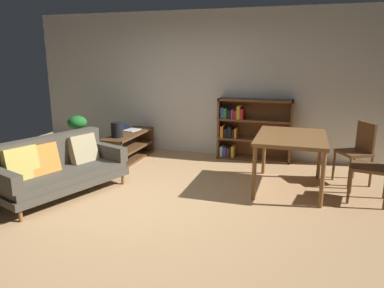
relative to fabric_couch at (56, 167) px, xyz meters
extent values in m
plane|color=tan|center=(1.24, 0.04, -0.39)|extent=(8.16, 8.16, 0.00)
cube|color=silver|center=(1.24, 2.74, 0.96)|extent=(6.80, 0.10, 2.70)
cylinder|color=brown|center=(0.68, 0.61, -0.31)|extent=(0.04, 0.04, 0.15)
cylinder|color=brown|center=(0.14, -0.88, -0.31)|extent=(0.04, 0.04, 0.15)
cylinder|color=brown|center=(0.05, 0.83, -0.31)|extent=(0.04, 0.04, 0.15)
cube|color=#474238|center=(0.10, -0.02, -0.19)|extent=(1.33, 1.90, 0.10)
cube|color=#474238|center=(0.10, -0.02, -0.09)|extent=(1.28, 1.83, 0.10)
cube|color=#474238|center=(-0.19, 0.08, 0.18)|extent=(0.73, 1.63, 0.44)
cube|color=#474238|center=(0.37, 0.73, 0.07)|extent=(0.76, 0.39, 0.21)
cube|color=#474238|center=(-0.17, -0.78, 0.07)|extent=(0.76, 0.39, 0.21)
cube|color=tan|center=(-0.20, -0.43, 0.15)|extent=(0.36, 0.48, 0.44)
cube|color=orange|center=(-0.10, -0.14, 0.14)|extent=(0.35, 0.46, 0.42)
cube|color=tan|center=(0.12, 0.48, 0.15)|extent=(0.36, 0.47, 0.43)
cube|color=#56351E|center=(0.17, 2.47, -0.13)|extent=(0.43, 0.04, 0.51)
cube|color=#56351E|center=(0.17, 1.16, -0.13)|extent=(0.43, 0.04, 0.51)
cube|color=#56351E|center=(0.17, 1.81, -0.16)|extent=(0.43, 1.31, 0.04)
cube|color=#56351E|center=(0.17, 1.81, 0.10)|extent=(0.43, 1.35, 0.04)
cube|color=#56351E|center=(0.17, 1.81, -0.37)|extent=(0.43, 1.31, 0.04)
cube|color=silver|center=(0.13, 2.04, 0.13)|extent=(0.28, 0.34, 0.02)
cube|color=black|center=(-0.08, 2.07, 0.19)|extent=(0.24, 0.33, 0.11)
cylinder|color=black|center=(0.16, 1.44, 0.25)|extent=(0.20, 0.20, 0.26)
cylinder|color=slate|center=(0.16, 1.44, 0.30)|extent=(0.11, 0.11, 0.01)
cylinder|color=brown|center=(-0.93, 1.86, -0.30)|extent=(0.35, 0.35, 0.18)
cylinder|color=#1E6B28|center=(-0.85, 1.87, 0.03)|extent=(0.17, 0.05, 0.49)
cylinder|color=#1E6B28|center=(-0.91, 1.93, 0.08)|extent=(0.08, 0.20, 0.59)
cylinder|color=#1E6B28|center=(-1.02, 1.86, -0.01)|extent=(0.23, 0.05, 0.40)
cylinder|color=#1E6B28|center=(-0.92, 1.80, -0.02)|extent=(0.07, 0.16, 0.38)
ellipsoid|color=#1E6B28|center=(-0.93, 1.86, 0.25)|extent=(0.36, 0.36, 0.25)
cylinder|color=brown|center=(2.63, 1.75, -0.02)|extent=(0.06, 0.06, 0.73)
cylinder|color=brown|center=(2.63, 0.58, -0.02)|extent=(0.06, 0.06, 0.73)
cylinder|color=brown|center=(3.48, 1.75, -0.02)|extent=(0.06, 0.06, 0.73)
cylinder|color=brown|center=(3.48, 0.58, -0.02)|extent=(0.06, 0.06, 0.73)
cube|color=brown|center=(3.06, 1.17, 0.37)|extent=(0.95, 1.27, 0.05)
cylinder|color=brown|center=(3.83, 0.82, -0.17)|extent=(0.04, 0.04, 0.44)
cylinder|color=brown|center=(3.90, 1.23, -0.17)|extent=(0.04, 0.04, 0.44)
cube|color=brown|center=(4.07, 0.99, 0.08)|extent=(0.53, 0.52, 0.04)
cylinder|color=brown|center=(3.89, 1.41, -0.16)|extent=(0.04, 0.04, 0.46)
cylinder|color=brown|center=(3.70, 1.75, -0.16)|extent=(0.04, 0.04, 0.46)
cylinder|color=brown|center=(4.20, 1.59, -0.16)|extent=(0.04, 0.04, 0.46)
cylinder|color=brown|center=(4.01, 1.92, -0.16)|extent=(0.04, 0.04, 0.46)
cube|color=brown|center=(3.95, 1.67, 0.09)|extent=(0.55, 0.56, 0.04)
cube|color=brown|center=(4.10, 1.76, 0.32)|extent=(0.22, 0.35, 0.43)
cube|color=brown|center=(1.71, 2.53, 0.17)|extent=(0.04, 0.30, 1.12)
cube|color=brown|center=(3.01, 2.53, 0.17)|extent=(0.04, 0.30, 1.12)
cube|color=brown|center=(2.36, 2.53, 0.71)|extent=(1.33, 0.30, 0.04)
cube|color=brown|center=(2.36, 2.53, -0.37)|extent=(1.33, 0.30, 0.04)
cube|color=brown|center=(2.36, 2.66, 0.17)|extent=(1.30, 0.04, 1.12)
cube|color=brown|center=(2.36, 2.53, -0.01)|extent=(1.30, 0.29, 0.04)
cube|color=brown|center=(2.36, 2.53, 0.35)|extent=(1.30, 0.29, 0.04)
cube|color=silver|center=(1.78, 2.50, -0.26)|extent=(0.05, 0.20, 0.18)
cube|color=#2D5199|center=(1.84, 2.51, -0.26)|extent=(0.07, 0.24, 0.18)
cube|color=red|center=(1.90, 2.50, -0.27)|extent=(0.03, 0.18, 0.16)
cube|color=black|center=(1.94, 2.51, -0.26)|extent=(0.03, 0.24, 0.18)
cube|color=gold|center=(1.99, 2.51, -0.25)|extent=(0.05, 0.25, 0.20)
cube|color=orange|center=(1.78, 2.51, 0.12)|extent=(0.06, 0.26, 0.22)
cube|color=black|center=(1.85, 2.50, 0.09)|extent=(0.06, 0.20, 0.17)
cube|color=black|center=(1.92, 2.50, 0.11)|extent=(0.07, 0.22, 0.21)
cube|color=black|center=(1.99, 2.50, 0.09)|extent=(0.04, 0.20, 0.16)
cube|color=orange|center=(2.03, 2.50, 0.10)|extent=(0.04, 0.22, 0.18)
cube|color=#2D5199|center=(1.78, 2.51, 0.47)|extent=(0.05, 0.22, 0.20)
cube|color=#337F47|center=(1.83, 2.50, 0.46)|extent=(0.06, 0.19, 0.18)
cube|color=black|center=(1.91, 2.51, 0.45)|extent=(0.07, 0.23, 0.16)
cube|color=#993884|center=(1.96, 2.50, 0.45)|extent=(0.03, 0.22, 0.17)
cube|color=red|center=(2.02, 2.50, 0.45)|extent=(0.05, 0.20, 0.16)
cube|color=gold|center=(2.08, 2.51, 0.49)|extent=(0.06, 0.25, 0.24)
cube|color=red|center=(2.14, 2.51, 0.46)|extent=(0.05, 0.26, 0.19)
camera|label=1|loc=(3.19, -3.98, 1.49)|focal=33.76mm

